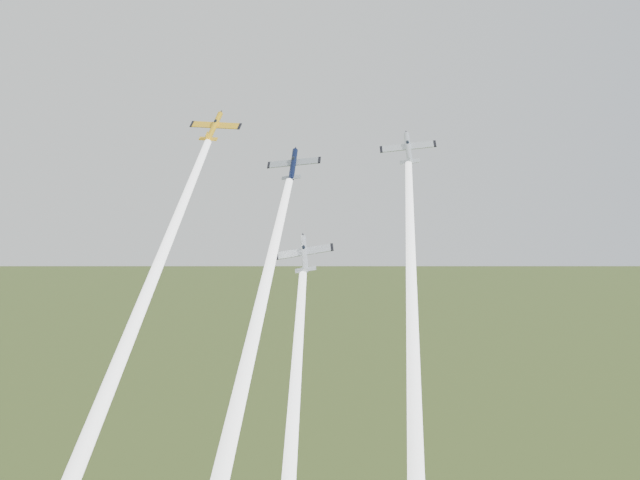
{
  "coord_description": "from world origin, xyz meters",
  "views": [
    {
      "loc": [
        -12.07,
        -107.65,
        98.79
      ],
      "look_at": [
        0.0,
        -6.0,
        92.0
      ],
      "focal_mm": 45.0,
      "sensor_mm": 36.0,
      "label": 1
    }
  ],
  "objects_px": {
    "plane_yellow": "(214,127)",
    "plane_silver_low": "(304,254)",
    "plane_silver_right": "(408,148)",
    "plane_navy": "(293,164)"
  },
  "relations": [
    {
      "from": "plane_yellow",
      "to": "plane_silver_low",
      "type": "relative_size",
      "value": 1.01
    },
    {
      "from": "plane_navy",
      "to": "plane_silver_right",
      "type": "xyz_separation_m",
      "value": [
        16.82,
        5.33,
        2.47
      ]
    },
    {
      "from": "plane_navy",
      "to": "plane_silver_low",
      "type": "height_order",
      "value": "plane_navy"
    },
    {
      "from": "plane_yellow",
      "to": "plane_silver_low",
      "type": "distance_m",
      "value": 24.72
    },
    {
      "from": "plane_yellow",
      "to": "plane_navy",
      "type": "distance_m",
      "value": 13.15
    },
    {
      "from": "plane_yellow",
      "to": "plane_navy",
      "type": "xyz_separation_m",
      "value": [
        10.46,
        -5.94,
        -5.32
      ]
    },
    {
      "from": "plane_silver_low",
      "to": "plane_silver_right",
      "type": "bearing_deg",
      "value": 50.68
    },
    {
      "from": "plane_yellow",
      "to": "plane_navy",
      "type": "relative_size",
      "value": 1.01
    },
    {
      "from": "plane_navy",
      "to": "plane_silver_right",
      "type": "bearing_deg",
      "value": 34.95
    },
    {
      "from": "plane_navy",
      "to": "plane_silver_right",
      "type": "height_order",
      "value": "plane_silver_right"
    }
  ]
}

